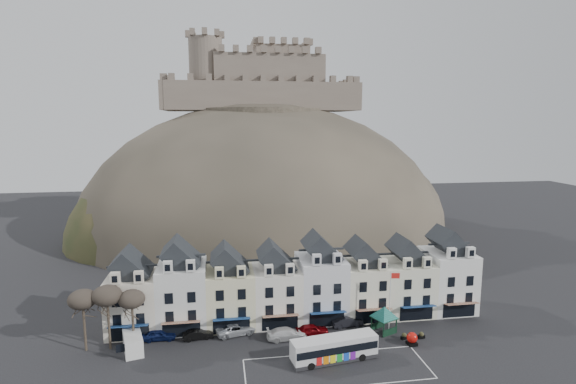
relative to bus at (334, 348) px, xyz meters
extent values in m
plane|color=black|center=(-2.17, -3.18, -1.70)|extent=(300.00, 300.00, 0.00)
cube|color=silver|center=(-0.17, -1.93, -1.70)|extent=(22.00, 7.50, 0.01)
cube|color=silver|center=(-25.97, 12.82, 2.30)|extent=(6.80, 8.00, 8.00)
cube|color=black|center=(-25.97, 12.82, 7.50)|extent=(6.80, 5.76, 2.80)
cube|color=silver|center=(-27.47, 9.22, 7.20)|extent=(1.20, 0.80, 1.60)
cube|color=silver|center=(-24.47, 9.22, 7.20)|extent=(1.20, 0.80, 1.60)
cube|color=black|center=(-25.97, 8.79, -0.40)|extent=(5.10, 0.06, 2.20)
cube|color=navy|center=(-25.97, 8.12, 0.90)|extent=(5.10, 1.29, 0.43)
cube|color=silver|center=(-19.17, 12.82, 2.90)|extent=(6.80, 8.00, 9.20)
cube|color=black|center=(-19.17, 12.82, 8.70)|extent=(6.80, 5.76, 2.80)
cube|color=silver|center=(-20.67, 9.22, 8.40)|extent=(1.20, 0.80, 1.60)
cube|color=silver|center=(-17.67, 9.22, 8.40)|extent=(1.20, 0.80, 1.60)
cube|color=black|center=(-19.17, 8.79, -0.40)|extent=(5.10, 0.06, 2.20)
cube|color=maroon|center=(-19.17, 8.12, 0.90)|extent=(5.10, 1.29, 0.43)
cube|color=beige|center=(-12.37, 12.82, 2.30)|extent=(6.80, 8.00, 8.00)
cube|color=black|center=(-12.37, 12.82, 7.50)|extent=(6.80, 5.76, 2.80)
cube|color=beige|center=(-13.87, 9.22, 7.20)|extent=(1.20, 0.80, 1.60)
cube|color=beige|center=(-10.87, 9.22, 7.20)|extent=(1.20, 0.80, 1.60)
cube|color=black|center=(-12.37, 8.79, -0.40)|extent=(5.10, 0.06, 2.20)
cube|color=navy|center=(-12.37, 8.12, 0.90)|extent=(5.10, 1.29, 0.43)
cube|color=silver|center=(-5.57, 12.82, 2.30)|extent=(6.80, 8.00, 8.00)
cube|color=black|center=(-5.57, 12.82, 7.50)|extent=(6.80, 5.76, 2.80)
cube|color=silver|center=(-7.07, 9.22, 7.20)|extent=(1.20, 0.80, 1.60)
cube|color=silver|center=(-4.07, 9.22, 7.20)|extent=(1.20, 0.80, 1.60)
cube|color=black|center=(-5.57, 8.79, -0.40)|extent=(5.10, 0.06, 2.20)
cube|color=maroon|center=(-5.57, 8.12, 0.90)|extent=(5.10, 1.29, 0.43)
cube|color=silver|center=(1.23, 12.82, 2.90)|extent=(6.80, 8.00, 9.20)
cube|color=black|center=(1.23, 12.82, 8.70)|extent=(6.80, 5.76, 2.80)
cube|color=silver|center=(-0.27, 9.22, 8.40)|extent=(1.20, 0.80, 1.60)
cube|color=silver|center=(2.73, 9.22, 8.40)|extent=(1.20, 0.80, 1.60)
cube|color=black|center=(1.23, 8.79, -0.40)|extent=(5.10, 0.06, 2.20)
cube|color=navy|center=(1.23, 8.12, 0.90)|extent=(5.10, 1.29, 0.43)
cube|color=white|center=(8.03, 12.82, 2.30)|extent=(6.80, 8.00, 8.00)
cube|color=black|center=(8.03, 12.82, 7.50)|extent=(6.80, 5.76, 2.80)
cube|color=white|center=(6.53, 9.22, 7.20)|extent=(1.20, 0.80, 1.60)
cube|color=white|center=(9.53, 9.22, 7.20)|extent=(1.20, 0.80, 1.60)
cube|color=black|center=(8.03, 8.79, -0.40)|extent=(5.10, 0.06, 2.20)
cube|color=maroon|center=(8.03, 8.12, 0.90)|extent=(5.10, 1.29, 0.43)
cube|color=#EDEBCE|center=(14.83, 12.82, 2.30)|extent=(6.80, 8.00, 8.00)
cube|color=black|center=(14.83, 12.82, 7.50)|extent=(6.80, 5.76, 2.80)
cube|color=#EDEBCE|center=(13.33, 9.22, 7.20)|extent=(1.20, 0.80, 1.60)
cube|color=#EDEBCE|center=(16.33, 9.22, 7.20)|extent=(1.20, 0.80, 1.60)
cube|color=black|center=(14.83, 8.79, -0.40)|extent=(5.10, 0.06, 2.20)
cube|color=navy|center=(14.83, 8.12, 0.90)|extent=(5.10, 1.29, 0.43)
cube|color=white|center=(21.63, 12.82, 2.90)|extent=(6.80, 8.00, 9.20)
cube|color=black|center=(21.63, 12.82, 8.70)|extent=(6.80, 5.76, 2.80)
cube|color=white|center=(20.13, 9.22, 8.40)|extent=(1.20, 0.80, 1.60)
cube|color=white|center=(23.13, 9.22, 8.40)|extent=(1.20, 0.80, 1.60)
cube|color=black|center=(21.63, 8.79, -0.40)|extent=(5.10, 0.06, 2.20)
cube|color=maroon|center=(21.63, 8.12, 0.90)|extent=(5.10, 1.29, 0.43)
ellipsoid|color=#343028|center=(-2.17, 66.82, -1.70)|extent=(96.00, 76.00, 68.00)
ellipsoid|color=#2B371B|center=(-24.17, 60.82, -1.70)|extent=(52.00, 44.00, 42.00)
ellipsoid|color=#343028|center=(21.83, 70.82, -1.70)|extent=(56.00, 48.00, 46.00)
ellipsoid|color=#2B371B|center=(-6.17, 52.82, -1.70)|extent=(40.00, 28.00, 28.00)
ellipsoid|color=#343028|center=(7.83, 54.82, -1.70)|extent=(36.00, 28.00, 24.00)
cylinder|color=#343028|center=(-2.17, 66.82, 29.30)|extent=(30.00, 30.00, 3.00)
cube|color=#6B5D52|center=(-2.17, 62.82, 33.80)|extent=(48.00, 2.20, 7.00)
cube|color=#6B5D52|center=(-2.17, 82.82, 33.80)|extent=(48.00, 2.20, 7.00)
cube|color=#6B5D52|center=(-26.17, 72.82, 33.80)|extent=(2.20, 22.00, 7.00)
cube|color=#6B5D52|center=(21.83, 72.82, 33.80)|extent=(2.20, 22.00, 7.00)
cube|color=#6B5D52|center=(-0.17, 72.82, 39.30)|extent=(28.00, 18.00, 10.00)
cube|color=#6B5D52|center=(3.83, 74.82, 40.80)|extent=(14.00, 12.00, 13.00)
cylinder|color=#6B5D52|center=(-16.17, 68.82, 39.30)|extent=(8.40, 8.40, 18.00)
cylinder|color=silver|center=(3.83, 74.82, 49.80)|extent=(0.16, 0.16, 5.00)
cylinder|color=#322C20|center=(-31.17, 7.32, 1.17)|extent=(0.32, 0.32, 5.74)
ellipsoid|color=#383028|center=(-31.17, 7.32, 5.27)|extent=(3.61, 3.61, 2.54)
cylinder|color=#322C20|center=(-28.17, 7.32, 1.31)|extent=(0.32, 0.32, 6.02)
ellipsoid|color=#383028|center=(-28.17, 7.32, 5.61)|extent=(3.78, 3.78, 2.67)
cylinder|color=#322C20|center=(-25.17, 7.32, 1.03)|extent=(0.32, 0.32, 5.46)
ellipsoid|color=#383028|center=(-25.17, 7.32, 4.93)|extent=(3.43, 3.43, 2.42)
cube|color=#262628|center=(0.00, 0.00, -1.35)|extent=(11.14, 4.15, 0.49)
cube|color=silver|center=(0.00, 0.00, 0.09)|extent=(11.13, 4.10, 2.49)
cube|color=black|center=(0.00, 0.00, 0.23)|extent=(10.93, 4.14, 0.94)
cube|color=silver|center=(0.00, 0.00, 1.22)|extent=(10.90, 3.97, 0.25)
cube|color=orange|center=(5.33, 0.82, 1.05)|extent=(0.24, 1.18, 0.28)
cylinder|color=black|center=(3.40, -0.61, -1.25)|extent=(0.99, 0.46, 0.95)
cylinder|color=black|center=(3.06, 1.60, -1.25)|extent=(0.99, 0.46, 0.95)
cylinder|color=black|center=(-3.27, -1.63, -1.25)|extent=(0.99, 0.46, 0.95)
cylinder|color=black|center=(-3.61, 0.58, -1.25)|extent=(0.99, 0.46, 0.95)
cube|color=black|center=(7.27, 6.96, -0.62)|extent=(0.18, 0.18, 2.15)
cube|color=black|center=(9.49, 7.91, -0.62)|extent=(0.18, 0.18, 2.15)
cube|color=black|center=(8.22, 4.74, -0.62)|extent=(0.18, 0.18, 2.15)
cube|color=black|center=(10.44, 5.69, -0.62)|extent=(0.18, 0.18, 2.15)
cube|color=black|center=(8.85, 6.32, 0.45)|extent=(3.88, 3.88, 0.11)
cone|color=#114E45|center=(8.85, 6.32, 1.25)|extent=(5.44, 5.44, 1.61)
cube|color=black|center=(11.19, 2.16, -1.47)|extent=(1.32, 1.32, 0.45)
sphere|color=red|center=(11.19, 2.16, -0.65)|extent=(1.42, 1.42, 1.42)
cylinder|color=silver|center=(9.55, 6.18, 2.78)|extent=(0.13, 0.13, 8.95)
cube|color=red|center=(10.16, 6.07, 6.58)|extent=(1.22, 0.25, 0.78)
cube|color=white|center=(-25.13, 6.32, -0.55)|extent=(3.42, 5.42, 2.29)
cube|color=black|center=(-25.13, 6.32, -0.11)|extent=(2.03, 0.62, 0.98)
cube|color=black|center=(13.25, 3.69, -1.47)|extent=(0.99, 0.59, 0.47)
sphere|color=#2B371B|center=(13.25, 3.69, -1.09)|extent=(0.65, 0.65, 0.65)
cube|color=black|center=(10.83, 3.82, -1.47)|extent=(1.01, 0.72, 0.46)
sphere|color=#2B371B|center=(10.83, 3.82, -1.10)|extent=(0.64, 0.64, 0.64)
imported|color=#0D1641|center=(-22.17, 8.82, -0.93)|extent=(4.54, 1.90, 1.53)
imported|color=black|center=(-16.97, 8.22, -1.02)|extent=(4.24, 1.97, 1.35)
imported|color=#B6B9BF|center=(-11.77, 8.82, -0.92)|extent=(5.94, 3.80, 1.55)
imported|color=silver|center=(-4.98, 6.32, -0.91)|extent=(5.54, 2.42, 1.58)
imported|color=#660509|center=(-1.37, 6.89, -0.92)|extent=(4.66, 2.02, 1.56)
imported|color=black|center=(4.22, 8.82, -0.93)|extent=(4.81, 2.20, 1.53)
camera|label=1|loc=(-13.64, -50.27, 27.82)|focal=28.00mm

